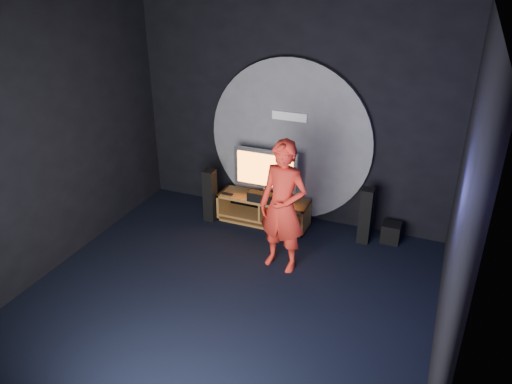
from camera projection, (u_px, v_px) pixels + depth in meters
floor at (225, 300)px, 6.30m from camera, size 5.00×5.00×0.00m
back_wall at (292, 112)px, 7.62m from camera, size 5.00×0.04×3.50m
front_wall at (63, 309)px, 3.46m from camera, size 5.00×0.04×3.50m
left_wall at (45, 144)px, 6.39m from camera, size 0.04×5.00×3.50m
right_wall at (460, 214)px, 4.69m from camera, size 0.04×5.00×3.50m
ceiling at (215, 6)px, 4.77m from camera, size 5.00×5.00×0.01m
wall_disc_panel at (290, 141)px, 7.77m from camera, size 2.60×0.11×2.60m
media_console at (264, 212)px, 8.02m from camera, size 1.46×0.45×0.45m
tv at (265, 171)px, 7.78m from camera, size 1.03×0.22×0.78m
center_speaker at (260, 197)px, 7.75m from camera, size 0.40×0.15×0.15m
remote at (227, 194)px, 8.00m from camera, size 0.18×0.05×0.02m
tower_speaker_left at (210, 195)px, 8.01m from camera, size 0.17×0.19×0.87m
tower_speaker_right at (366, 216)px, 7.39m from camera, size 0.17×0.19×0.87m
subwoofer at (391, 232)px, 7.52m from camera, size 0.27×0.27×0.30m
player at (283, 207)px, 6.59m from camera, size 0.74×0.55×1.85m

